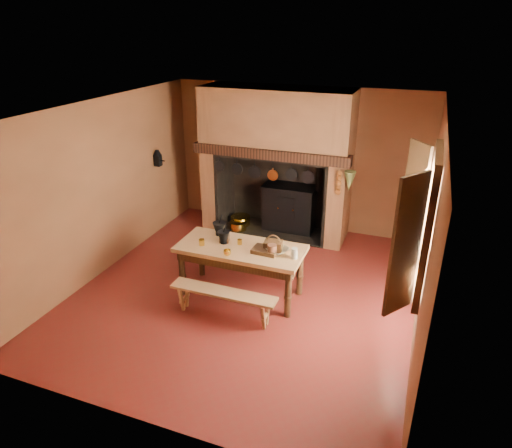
% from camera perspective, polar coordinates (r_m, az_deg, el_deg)
% --- Properties ---
extents(floor, '(5.50, 5.50, 0.00)m').
position_cam_1_polar(floor, '(7.23, -1.16, -8.35)').
color(floor, maroon).
rests_on(floor, ground).
extents(ceiling, '(5.50, 5.50, 0.00)m').
position_cam_1_polar(ceiling, '(6.19, -1.39, 14.06)').
color(ceiling, silver).
rests_on(ceiling, back_wall).
extents(back_wall, '(5.00, 0.02, 2.80)m').
position_cam_1_polar(back_wall, '(9.06, 5.24, 8.12)').
color(back_wall, '#97603C').
rests_on(back_wall, floor).
extents(wall_left, '(0.02, 5.50, 2.80)m').
position_cam_1_polar(wall_left, '(7.81, -18.62, 4.30)').
color(wall_left, '#97603C').
rests_on(wall_left, floor).
extents(wall_right, '(0.02, 5.50, 2.80)m').
position_cam_1_polar(wall_right, '(6.18, 20.80, -1.22)').
color(wall_right, '#97603C').
rests_on(wall_right, floor).
extents(wall_front, '(5.00, 0.02, 2.80)m').
position_cam_1_polar(wall_front, '(4.45, -14.71, -10.69)').
color(wall_front, '#97603C').
rests_on(wall_front, floor).
extents(chimney_breast, '(2.95, 0.96, 2.80)m').
position_cam_1_polar(chimney_breast, '(8.63, 2.59, 10.22)').
color(chimney_breast, '#97603C').
rests_on(chimney_breast, floor).
extents(iron_range, '(1.12, 0.55, 1.60)m').
position_cam_1_polar(iron_range, '(9.09, 4.25, 2.11)').
color(iron_range, black).
rests_on(iron_range, floor).
extents(hearth_pans, '(0.51, 0.62, 0.20)m').
position_cam_1_polar(hearth_pans, '(9.35, -2.14, 0.22)').
color(hearth_pans, gold).
rests_on(hearth_pans, floor).
extents(hanging_pans, '(1.92, 0.29, 0.27)m').
position_cam_1_polar(hanging_pans, '(8.31, 1.19, 6.44)').
color(hanging_pans, black).
rests_on(hanging_pans, chimney_breast).
extents(onion_string, '(0.12, 0.10, 0.46)m').
position_cam_1_polar(onion_string, '(7.98, 10.29, 5.07)').
color(onion_string, '#B05820').
rests_on(onion_string, chimney_breast).
extents(herb_bunch, '(0.20, 0.20, 0.35)m').
position_cam_1_polar(herb_bunch, '(7.93, 11.59, 5.24)').
color(herb_bunch, brown).
rests_on(herb_bunch, chimney_breast).
extents(window, '(0.39, 1.75, 1.76)m').
position_cam_1_polar(window, '(5.69, 19.64, 0.11)').
color(window, white).
rests_on(window, wall_right).
extents(wall_coffee_mill, '(0.23, 0.16, 0.31)m').
position_cam_1_polar(wall_coffee_mill, '(8.92, -12.21, 8.21)').
color(wall_coffee_mill, black).
rests_on(wall_coffee_mill, wall_left).
extents(work_table, '(1.89, 0.84, 0.82)m').
position_cam_1_polar(work_table, '(6.82, -1.90, -3.82)').
color(work_table, tan).
rests_on(work_table, floor).
extents(bench_front, '(1.54, 0.27, 0.43)m').
position_cam_1_polar(bench_front, '(6.49, -4.09, -9.20)').
color(bench_front, tan).
rests_on(bench_front, floor).
extents(bench_back, '(1.52, 0.27, 0.43)m').
position_cam_1_polar(bench_back, '(7.59, 0.22, -3.86)').
color(bench_back, tan).
rests_on(bench_back, floor).
extents(mortar_large, '(0.21, 0.21, 0.35)m').
position_cam_1_polar(mortar_large, '(7.10, -4.60, -0.50)').
color(mortar_large, black).
rests_on(mortar_large, work_table).
extents(mortar_small, '(0.19, 0.19, 0.32)m').
position_cam_1_polar(mortar_small, '(6.83, -4.05, -1.58)').
color(mortar_small, black).
rests_on(mortar_small, work_table).
extents(coffee_grinder, '(0.20, 0.16, 0.21)m').
position_cam_1_polar(coffee_grinder, '(6.88, -3.96, -1.63)').
color(coffee_grinder, '#3E2913').
rests_on(coffee_grinder, work_table).
extents(brass_mug_a, '(0.11, 0.11, 0.09)m').
position_cam_1_polar(brass_mug_a, '(6.83, -6.81, -2.28)').
color(brass_mug_a, gold).
rests_on(brass_mug_a, work_table).
extents(brass_mug_b, '(0.09, 0.09, 0.08)m').
position_cam_1_polar(brass_mug_b, '(6.81, -2.05, -2.25)').
color(brass_mug_b, gold).
rests_on(brass_mug_b, work_table).
extents(mixing_bowl, '(0.40, 0.40, 0.07)m').
position_cam_1_polar(mixing_bowl, '(6.58, 2.73, -3.30)').
color(mixing_bowl, '#C1B494').
rests_on(mixing_bowl, work_table).
extents(stoneware_crock, '(0.17, 0.17, 0.16)m').
position_cam_1_polar(stoneware_crock, '(6.48, 2.02, -3.27)').
color(stoneware_crock, brown).
rests_on(stoneware_crock, work_table).
extents(glass_jar, '(0.09, 0.09, 0.16)m').
position_cam_1_polar(glass_jar, '(6.43, 4.84, -3.66)').
color(glass_jar, beige).
rests_on(glass_jar, work_table).
extents(wicker_basket, '(0.28, 0.22, 0.25)m').
position_cam_1_polar(wicker_basket, '(6.62, 2.17, -2.68)').
color(wicker_basket, '#4B2C16').
rests_on(wicker_basket, work_table).
extents(wooden_tray, '(0.38, 0.28, 0.06)m').
position_cam_1_polar(wooden_tray, '(6.58, 1.18, -3.31)').
color(wooden_tray, '#3E2913').
rests_on(wooden_tray, work_table).
extents(brass_cup, '(0.13, 0.13, 0.09)m').
position_cam_1_polar(brass_cup, '(6.51, -3.62, -3.59)').
color(brass_cup, gold).
rests_on(brass_cup, work_table).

